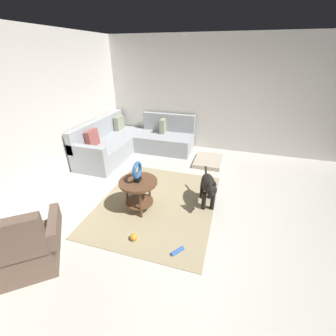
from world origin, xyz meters
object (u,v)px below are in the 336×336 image
object	(u,v)px
dog_bed_mat	(208,161)
dog_toy_ball	(134,237)
sectional_couch	(132,142)
dog	(208,186)
side_table	(138,188)
torus_sculpture	(137,171)
dog_toy_rope	(177,251)
armchair	(25,249)

from	to	relation	value
dog_bed_mat	dog_toy_ball	bearing A→B (deg)	166.46
sectional_couch	dog	bearing A→B (deg)	-127.65
dog	sectional_couch	bearing A→B (deg)	-53.07
side_table	torus_sculpture	xyz separation A→B (m)	(-0.00, -0.00, 0.29)
dog_bed_mat	dog_toy_ball	world-z (taller)	dog_toy_ball
torus_sculpture	dog_toy_ball	bearing A→B (deg)	-163.51
dog_toy_ball	dog_toy_rope	xyz separation A→B (m)	(-0.03, -0.63, -0.03)
dog_bed_mat	dog_toy_ball	distance (m)	2.79
dog_toy_rope	sectional_couch	bearing A→B (deg)	34.73
dog	dog_toy_rope	size ratio (longest dim) A/B	4.28
side_table	dog	world-z (taller)	dog
side_table	dog	distance (m)	1.13
dog_toy_rope	armchair	bearing A→B (deg)	114.11
torus_sculpture	dog_bed_mat	distance (m)	2.32
torus_sculpture	armchair	bearing A→B (deg)	150.63
dog	dog_bed_mat	bearing A→B (deg)	-98.56
side_table	dog_bed_mat	bearing A→B (deg)	-22.35
torus_sculpture	dog_toy_ball	size ratio (longest dim) A/B	3.10
dog_toy_ball	dog	bearing A→B (deg)	-38.19
dog_bed_mat	armchair	bearing A→B (deg)	154.69
dog	torus_sculpture	bearing A→B (deg)	6.79
side_table	dog_toy_ball	world-z (taller)	side_table
armchair	dog_toy_rope	bearing A→B (deg)	-14.50
armchair	dog_toy_rope	xyz separation A→B (m)	(0.72, -1.62, -0.30)
armchair	dog	world-z (taller)	armchair
armchair	dog_toy_ball	world-z (taller)	armchair
torus_sculpture	dog	size ratio (longest dim) A/B	0.39
sectional_couch	armchair	bearing A→B (deg)	-175.17
armchair	dog_toy_rope	size ratio (longest dim) A/B	5.15
sectional_couch	dog_toy_rope	size ratio (longest dim) A/B	11.60
side_table	dog	size ratio (longest dim) A/B	0.72
sectional_couch	dog_bed_mat	bearing A→B (deg)	-90.36
torus_sculpture	dog_toy_ball	world-z (taller)	torus_sculpture
dog	dog_toy_rope	bearing A→B (deg)	63.42
torus_sculpture	sectional_couch	bearing A→B (deg)	27.75
dog	dog_toy_rope	distance (m)	1.19
side_table	dog	bearing A→B (deg)	-67.79
dog_bed_mat	dog	size ratio (longest dim) A/B	0.96
sectional_couch	torus_sculpture	world-z (taller)	sectional_couch
armchair	dog_toy_ball	distance (m)	1.27
torus_sculpture	dog_toy_ball	xyz separation A→B (m)	(-0.65, -0.19, -0.66)
sectional_couch	dog_toy_ball	world-z (taller)	sectional_couch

